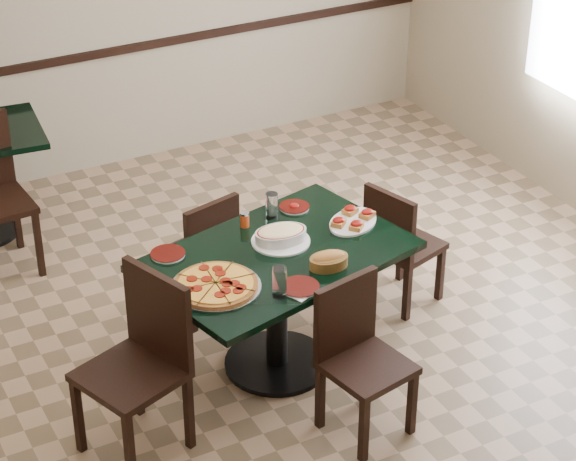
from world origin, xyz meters
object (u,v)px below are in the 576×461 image
chair_far (203,251)px  pepperoni_pizza (216,285)px  chair_right (398,241)px  chair_left (143,354)px  chair_near (358,350)px  bread_basket (329,260)px  main_table (277,282)px  bruschetta_platter (353,219)px  lasagna_casserole (281,235)px

chair_far → pepperoni_pizza: bearing=57.0°
chair_far → pepperoni_pizza: size_ratio=1.74×
chair_right → chair_left: (-1.82, -0.48, 0.10)m
chair_far → chair_near: bearing=88.8°
pepperoni_pizza → bread_basket: bread_basket is taller
chair_near → main_table: bearing=91.2°
chair_near → bruschetta_platter: size_ratio=2.02×
chair_far → lasagna_casserole: size_ratio=2.52×
chair_near → pepperoni_pizza: size_ratio=1.81×
chair_near → pepperoni_pizza: (-0.57, 0.48, 0.29)m
chair_right → pepperoni_pizza: size_ratio=1.72×
bread_basket → bruschetta_platter: (0.35, 0.34, -0.02)m
chair_left → bread_basket: bearing=70.4°
chair_right → lasagna_casserole: (-0.86, -0.13, 0.35)m
pepperoni_pizza → bread_basket: (0.61, -0.09, 0.02)m
chair_left → chair_far: bearing=121.2°
chair_far → main_table: bearing=89.2°
main_table → lasagna_casserole: size_ratio=4.87×
main_table → chair_left: chair_left is taller
chair_near → bread_basket: chair_near is taller
chair_right → bread_basket: bearing=104.8°
main_table → chair_left: (-0.88, -0.26, -0.02)m
main_table → pepperoni_pizza: pepperoni_pizza is taller
chair_left → lasagna_casserole: (0.96, 0.35, 0.24)m
chair_far → pepperoni_pizza: chair_far is taller
main_table → chair_far: chair_far is taller
chair_far → bread_basket: 1.02m
main_table → chair_far: bearing=89.7°
lasagna_casserole → main_table: bearing=-121.8°
chair_right → bread_basket: (-0.75, -0.47, 0.34)m
main_table → bruschetta_platter: bearing=-3.8°
bread_basket → bruschetta_platter: bearing=48.8°
chair_far → chair_right: size_ratio=1.01×
pepperoni_pizza → bruschetta_platter: 0.99m
chair_far → chair_right: bearing=144.3°
chair_far → chair_right: chair_far is taller
chair_right → bruschetta_platter: bearing=90.9°
chair_right → bread_basket: bread_basket is taller
chair_near → chair_right: (0.80, 0.86, -0.03)m
main_table → bruschetta_platter: 0.58m
main_table → chair_near: bearing=-91.1°
bruschetta_platter → pepperoni_pizza: bearing=161.6°
bruschetta_platter → chair_far: bearing=108.0°
chair_near → lasagna_casserole: size_ratio=2.63×
chair_far → chair_left: size_ratio=0.83×
main_table → bread_basket: bread_basket is taller
chair_near → chair_left: bearing=148.4°
chair_right → pepperoni_pizza: (-1.37, -0.38, 0.32)m
main_table → chair_near: (0.14, -0.64, -0.09)m
pepperoni_pizza → chair_near: bearing=-40.0°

